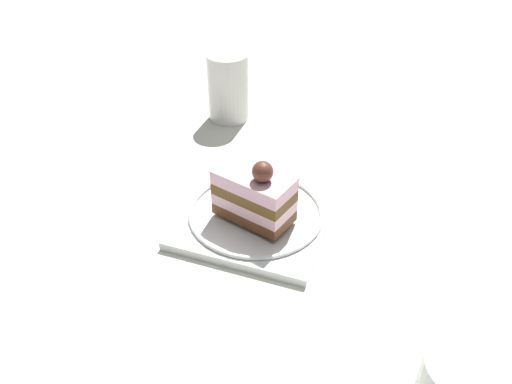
# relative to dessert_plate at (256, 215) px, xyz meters

# --- Properties ---
(ground_plane) EXTENTS (2.40, 2.40, 0.00)m
(ground_plane) POSITION_rel_dessert_plate_xyz_m (-0.01, -0.03, -0.01)
(ground_plane) COLOR silver
(dessert_plate) EXTENTS (0.21, 0.21, 0.02)m
(dessert_plate) POSITION_rel_dessert_plate_xyz_m (0.00, 0.00, 0.00)
(dessert_plate) COLOR white
(dessert_plate) RESTS_ON ground_plane
(cake_slice) EXTENTS (0.09, 0.11, 0.09)m
(cake_slice) POSITION_rel_dessert_plate_xyz_m (-0.02, -0.00, 0.04)
(cake_slice) COLOR brown
(cake_slice) RESTS_ON dessert_plate
(fork) EXTENTS (0.13, 0.02, 0.00)m
(fork) POSITION_rel_dessert_plate_xyz_m (0.07, 0.05, 0.01)
(fork) COLOR silver
(fork) RESTS_ON dessert_plate
(drink_glass_far) EXTENTS (0.07, 0.07, 0.12)m
(drink_glass_far) POSITION_rel_dessert_plate_xyz_m (0.27, 0.11, 0.04)
(drink_glass_far) COLOR white
(drink_glass_far) RESTS_ON ground_plane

